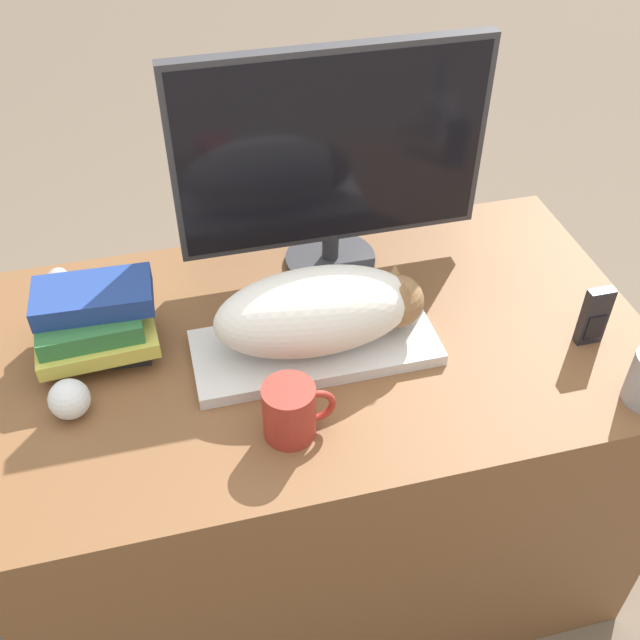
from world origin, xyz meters
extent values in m
cube|color=brown|center=(0.00, 0.36, 0.36)|extent=(1.24, 0.72, 0.72)
cube|color=silver|center=(-0.03, 0.33, 0.74)|extent=(0.45, 0.18, 0.02)
ellipsoid|color=white|center=(-0.03, 0.33, 0.83)|extent=(0.37, 0.17, 0.16)
sphere|color=olive|center=(0.13, 0.33, 0.82)|extent=(0.10, 0.10, 0.10)
cone|color=olive|center=(0.13, 0.30, 0.87)|extent=(0.03, 0.03, 0.04)
cone|color=olive|center=(0.13, 0.35, 0.87)|extent=(0.03, 0.03, 0.04)
cylinder|color=#333338|center=(0.07, 0.59, 0.73)|extent=(0.19, 0.19, 0.02)
cylinder|color=#333338|center=(0.07, 0.59, 0.77)|extent=(0.04, 0.04, 0.07)
cube|color=#333338|center=(0.07, 0.59, 1.00)|extent=(0.62, 0.03, 0.40)
cube|color=black|center=(0.07, 0.58, 1.00)|extent=(0.59, 0.01, 0.38)
ellipsoid|color=gray|center=(-0.50, 0.63, 0.74)|extent=(0.05, 0.11, 0.03)
cylinder|color=#9E2D23|center=(-0.12, 0.15, 0.78)|extent=(0.09, 0.09, 0.10)
torus|color=#9E2D23|center=(-0.07, 0.15, 0.78)|extent=(0.07, 0.01, 0.07)
sphere|color=silver|center=(-0.47, 0.28, 0.76)|extent=(0.07, 0.07, 0.07)
cube|color=black|center=(0.48, 0.23, 0.79)|extent=(0.05, 0.02, 0.12)
cube|color=black|center=(0.48, 0.22, 0.77)|extent=(0.04, 0.00, 0.05)
cube|color=black|center=(-0.42, 0.43, 0.74)|extent=(0.21, 0.13, 0.03)
cube|color=#CCC14C|center=(-0.42, 0.42, 0.77)|extent=(0.22, 0.18, 0.03)
cube|color=#2D6B38|center=(-0.42, 0.43, 0.81)|extent=(0.19, 0.17, 0.04)
cube|color=navy|center=(-0.41, 0.44, 0.85)|extent=(0.21, 0.12, 0.04)
camera|label=1|loc=(-0.26, -0.65, 1.70)|focal=42.00mm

